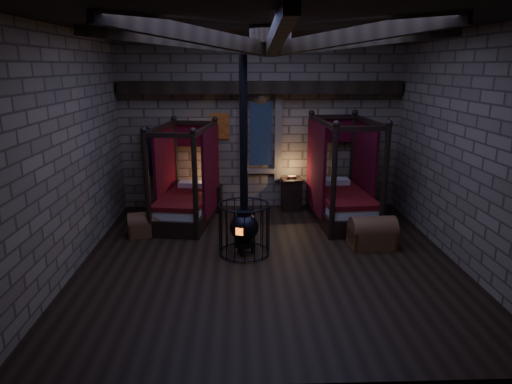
{
  "coord_description": "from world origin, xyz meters",
  "views": [
    {
      "loc": [
        -0.53,
        -7.98,
        3.57
      ],
      "look_at": [
        -0.22,
        0.6,
        1.18
      ],
      "focal_mm": 32.0,
      "sensor_mm": 36.0,
      "label": 1
    }
  ],
  "objects_px": {
    "bed_left": "(187,199)",
    "trunk_left": "(146,225)",
    "bed_right": "(341,196)",
    "trunk_right": "(372,233)",
    "stove": "(244,224)"
  },
  "relations": [
    {
      "from": "bed_left",
      "to": "bed_right",
      "type": "xyz_separation_m",
      "value": [
        3.63,
        -0.06,
        0.03
      ]
    },
    {
      "from": "trunk_left",
      "to": "trunk_right",
      "type": "bearing_deg",
      "value": -21.75
    },
    {
      "from": "bed_right",
      "to": "trunk_right",
      "type": "distance_m",
      "value": 1.72
    },
    {
      "from": "bed_left",
      "to": "trunk_left",
      "type": "bearing_deg",
      "value": -123.28
    },
    {
      "from": "bed_left",
      "to": "trunk_left",
      "type": "height_order",
      "value": "bed_left"
    },
    {
      "from": "trunk_left",
      "to": "stove",
      "type": "bearing_deg",
      "value": -38.78
    },
    {
      "from": "bed_left",
      "to": "stove",
      "type": "bearing_deg",
      "value": -46.8
    },
    {
      "from": "bed_left",
      "to": "trunk_right",
      "type": "relative_size",
      "value": 2.49
    },
    {
      "from": "bed_left",
      "to": "bed_right",
      "type": "height_order",
      "value": "bed_right"
    },
    {
      "from": "bed_left",
      "to": "trunk_left",
      "type": "distance_m",
      "value": 1.23
    },
    {
      "from": "bed_left",
      "to": "stove",
      "type": "xyz_separation_m",
      "value": [
        1.32,
        -1.97,
        0.06
      ]
    },
    {
      "from": "trunk_right",
      "to": "stove",
      "type": "relative_size",
      "value": 0.23
    },
    {
      "from": "bed_right",
      "to": "stove",
      "type": "relative_size",
      "value": 0.59
    },
    {
      "from": "bed_right",
      "to": "trunk_right",
      "type": "xyz_separation_m",
      "value": [
        0.28,
        -1.67,
        -0.3
      ]
    },
    {
      "from": "trunk_right",
      "to": "stove",
      "type": "distance_m",
      "value": 2.62
    }
  ]
}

